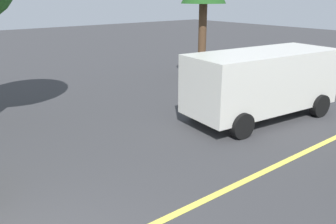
% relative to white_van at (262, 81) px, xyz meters
% --- Properties ---
extents(lane_marking_centre, '(28.00, 0.16, 0.01)m').
position_rel_white_van_xyz_m(lane_marking_centre, '(-5.32, -2.49, -1.26)').
color(lane_marking_centre, '#E0D14C').
extents(white_van, '(5.38, 2.70, 2.20)m').
position_rel_white_van_xyz_m(white_van, '(0.00, 0.00, 0.00)').
color(white_van, silver).
rests_on(white_van, ground_plane).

